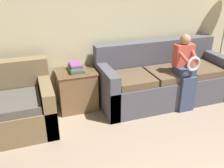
{
  "coord_description": "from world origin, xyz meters",
  "views": [
    {
      "loc": [
        -1.5,
        -0.88,
        2.05
      ],
      "look_at": [
        -0.57,
        1.75,
        0.77
      ],
      "focal_mm": 40.0,
      "sensor_mm": 36.0,
      "label": 1
    }
  ],
  "objects": [
    {
      "name": "couch_main",
      "position": [
        0.58,
        2.47,
        0.35
      ],
      "size": [
        2.18,
        0.86,
        0.97
      ],
      "color": "#4C4C56",
      "rests_on": "ground_plane"
    },
    {
      "name": "book_stack",
      "position": [
        -0.84,
        2.66,
        0.69
      ],
      "size": [
        0.22,
        0.29,
        0.12
      ],
      "color": "#4C4C56",
      "rests_on": "side_shelf"
    },
    {
      "name": "side_shelf",
      "position": [
        -0.85,
        2.65,
        0.33
      ],
      "size": [
        0.6,
        0.49,
        0.63
      ],
      "color": "brown",
      "rests_on": "ground_plane"
    },
    {
      "name": "wall_back",
      "position": [
        0.0,
        2.95,
        1.27
      ],
      "size": [
        7.59,
        0.06,
        2.55
      ],
      "color": "beige",
      "rests_on": "ground_plane"
    },
    {
      "name": "child_left_seated",
      "position": [
        0.75,
        2.11,
        0.65
      ],
      "size": [
        0.31,
        0.37,
        1.18
      ],
      "color": "#384260",
      "rests_on": "ground_plane"
    }
  ]
}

